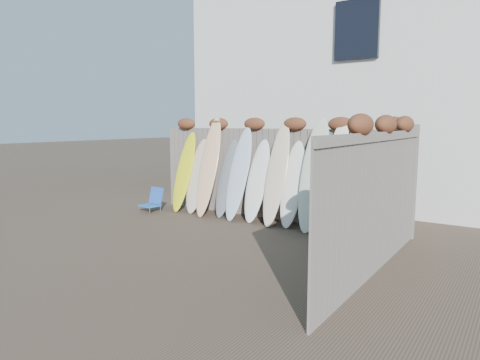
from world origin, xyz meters
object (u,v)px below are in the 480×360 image
Objects in this scene: wooden_crate at (352,233)px; lattice_panel at (381,199)px; beach_chair at (153,201)px; surfboard_0 at (184,172)px.

lattice_panel is (0.39, 0.19, 0.58)m from wooden_crate.
beach_chair is 0.29× the size of surfboard_0.
lattice_panel is at bearing -4.51° from surfboard_0.
surfboard_0 is at bearing 43.32° from beach_chair.
wooden_crate is 0.72m from lattice_panel.
lattice_panel reaches higher than wooden_crate.
wooden_crate is at bearing -5.45° from beach_chair.
surfboard_0 is (-4.56, 1.01, 0.64)m from wooden_crate.
beach_chair is at bearing -131.77° from surfboard_0.
surfboard_0 is (0.55, 0.52, 0.69)m from beach_chair.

